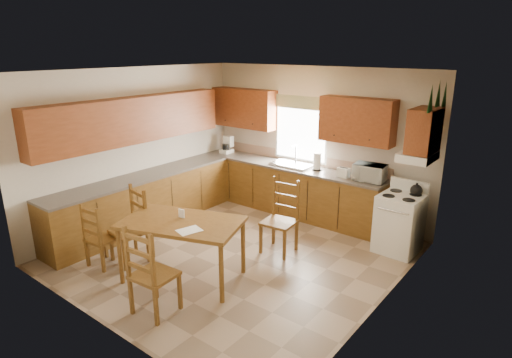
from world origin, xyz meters
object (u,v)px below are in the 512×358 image
Objects in this scene: chair_near_right at (154,269)px; chair_far_right at (279,218)px; stove at (399,224)px; chair_far_left at (128,227)px; microwave at (370,173)px; chair_near_left at (102,235)px; dining_table at (183,250)px.

chair_near_right and chair_far_right have the same top height.
stove is 4.04m from chair_far_left.
microwave is 4.23m from chair_near_left.
chair_far_left is (0.20, 0.29, 0.08)m from chair_near_left.
chair_far_right is (0.25, 2.17, 0.00)m from chair_near_right.
dining_table is 1.55m from chair_far_right.
microwave is 1.73m from chair_far_right.
stove is 0.81× the size of chair_far_left.
chair_near_right is at bearing -86.49° from dining_table.
microwave is 0.42× the size of chair_far_left.
microwave is (-0.67, 0.33, 0.62)m from stove.
chair_near_right is 2.18m from chair_far_right.
chair_near_right is (0.32, -0.74, 0.14)m from dining_table.
chair_near_left is 1.52m from chair_near_right.
stove is at bearing 33.31° from chair_far_right.
dining_table is 1.40× the size of chair_far_right.
chair_far_left is at bearing -139.79° from chair_far_right.
chair_near_left is at bearing -115.38° from chair_far_left.
chair_near_right is (1.49, -0.28, 0.09)m from chair_near_left.
stove is 0.94× the size of chair_near_left.
microwave is 0.30× the size of dining_table.
microwave is at bearing -131.78° from chair_near_left.
stove reaches higher than dining_table.
chair_far_left is (-1.29, 0.58, -0.01)m from chair_near_right.
microwave is at bearing 45.95° from dining_table.
chair_near_right is 1.00× the size of chair_far_right.
stove is at bearing -121.61° from chair_near_right.
dining_table is 1.65× the size of chair_near_left.
microwave is 3.26m from dining_table.
stove is at bearing 32.71° from dining_table.
chair_near_right reaches higher than dining_table.
chair_far_right is (-0.75, -1.48, -0.50)m from microwave.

